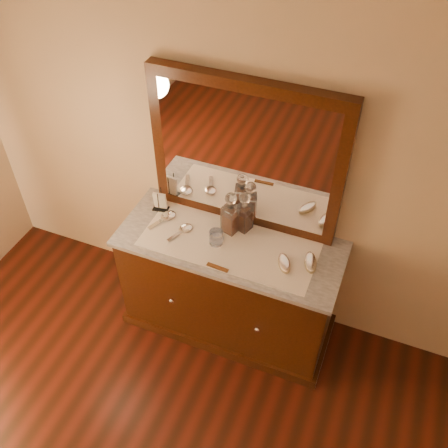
% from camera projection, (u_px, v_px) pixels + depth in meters
% --- Properties ---
extents(dresser_cabinet, '(1.40, 0.55, 0.82)m').
position_uv_depth(dresser_cabinet, '(229.00, 287.00, 3.46)').
color(dresser_cabinet, black).
rests_on(dresser_cabinet, floor).
extents(dresser_plinth, '(1.46, 0.59, 0.08)m').
position_uv_depth(dresser_plinth, '(229.00, 318.00, 3.72)').
color(dresser_plinth, black).
rests_on(dresser_plinth, floor).
extents(knob_left, '(0.04, 0.04, 0.04)m').
position_uv_depth(knob_left, '(172.00, 301.00, 3.33)').
color(knob_left, silver).
rests_on(knob_left, dresser_cabinet).
extents(knob_right, '(0.04, 0.04, 0.04)m').
position_uv_depth(knob_right, '(257.00, 329.00, 3.16)').
color(knob_right, silver).
rests_on(knob_right, dresser_cabinet).
extents(marble_top, '(1.44, 0.59, 0.03)m').
position_uv_depth(marble_top, '(230.00, 244.00, 3.17)').
color(marble_top, silver).
rests_on(marble_top, dresser_cabinet).
extents(mirror_frame, '(1.20, 0.08, 1.00)m').
position_uv_depth(mirror_frame, '(246.00, 156.00, 2.98)').
color(mirror_frame, black).
rests_on(mirror_frame, marble_top).
extents(mirror_glass, '(1.06, 0.01, 0.86)m').
position_uv_depth(mirror_glass, '(244.00, 159.00, 2.95)').
color(mirror_glass, white).
rests_on(mirror_glass, marble_top).
extents(lace_runner, '(1.10, 0.45, 0.00)m').
position_uv_depth(lace_runner, '(229.00, 244.00, 3.15)').
color(lace_runner, white).
rests_on(lace_runner, marble_top).
extents(pin_dish, '(0.10, 0.10, 0.01)m').
position_uv_depth(pin_dish, '(218.00, 239.00, 3.17)').
color(pin_dish, silver).
rests_on(pin_dish, lace_runner).
extents(comb, '(0.14, 0.03, 0.01)m').
position_uv_depth(comb, '(218.00, 267.00, 3.00)').
color(comb, brown).
rests_on(comb, lace_runner).
extents(napkin_rack, '(0.11, 0.08, 0.16)m').
position_uv_depth(napkin_rack, '(160.00, 202.00, 3.34)').
color(napkin_rack, black).
rests_on(napkin_rack, marble_top).
extents(decanter_left, '(0.11, 0.11, 0.30)m').
position_uv_depth(decanter_left, '(231.00, 217.00, 3.16)').
color(decanter_left, '#923D15').
rests_on(decanter_left, lace_runner).
extents(decanter_right, '(0.11, 0.11, 0.29)m').
position_uv_depth(decanter_right, '(244.00, 215.00, 3.17)').
color(decanter_right, '#923D15').
rests_on(decanter_right, lace_runner).
extents(brush_near, '(0.13, 0.17, 0.04)m').
position_uv_depth(brush_near, '(284.00, 263.00, 3.00)').
color(brush_near, tan).
rests_on(brush_near, lace_runner).
extents(brush_far, '(0.12, 0.17, 0.04)m').
position_uv_depth(brush_far, '(311.00, 263.00, 3.00)').
color(brush_far, tan).
rests_on(brush_far, lace_runner).
extents(hand_mirror_outer, '(0.14, 0.23, 0.02)m').
position_uv_depth(hand_mirror_outer, '(166.00, 217.00, 3.31)').
color(hand_mirror_outer, silver).
rests_on(hand_mirror_outer, lace_runner).
extents(hand_mirror_inner, '(0.12, 0.21, 0.02)m').
position_uv_depth(hand_mirror_inner, '(184.00, 230.00, 3.23)').
color(hand_mirror_inner, silver).
rests_on(hand_mirror_inner, lace_runner).
extents(tumblers, '(0.09, 0.09, 0.10)m').
position_uv_depth(tumblers, '(216.00, 237.00, 3.12)').
color(tumblers, white).
rests_on(tumblers, lace_runner).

